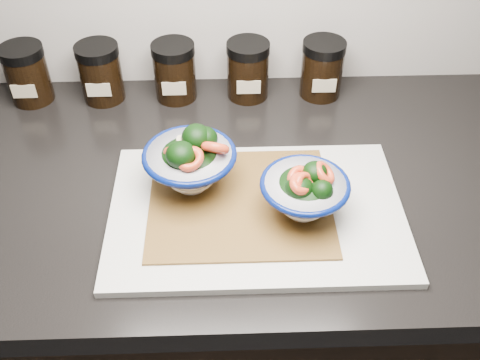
{
  "coord_description": "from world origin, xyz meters",
  "views": [
    {
      "loc": [
        0.07,
        0.76,
        1.52
      ],
      "look_at": [
        0.09,
        1.37,
        0.96
      ],
      "focal_mm": 42.0,
      "sensor_mm": 36.0,
      "label": 1
    }
  ],
  "objects_px": {
    "bowl_right": "(305,192)",
    "spice_jar_e": "(322,68)",
    "spice_jar_b": "(100,72)",
    "spice_jar_a": "(27,74)",
    "spice_jar_d": "(248,70)",
    "cutting_board": "(256,212)",
    "bowl_left": "(190,162)",
    "spice_jar_c": "(175,71)"
  },
  "relations": [
    {
      "from": "cutting_board",
      "to": "spice_jar_e",
      "type": "distance_m",
      "value": 0.36
    },
    {
      "from": "spice_jar_a",
      "to": "spice_jar_c",
      "type": "bearing_deg",
      "value": 0.0
    },
    {
      "from": "bowl_left",
      "to": "spice_jar_d",
      "type": "relative_size",
      "value": 1.29
    },
    {
      "from": "cutting_board",
      "to": "spice_jar_e",
      "type": "relative_size",
      "value": 3.98
    },
    {
      "from": "spice_jar_c",
      "to": "spice_jar_e",
      "type": "relative_size",
      "value": 1.0
    },
    {
      "from": "bowl_left",
      "to": "spice_jar_e",
      "type": "height_order",
      "value": "bowl_left"
    },
    {
      "from": "bowl_right",
      "to": "spice_jar_e",
      "type": "distance_m",
      "value": 0.35
    },
    {
      "from": "spice_jar_d",
      "to": "bowl_right",
      "type": "bearing_deg",
      "value": -78.74
    },
    {
      "from": "cutting_board",
      "to": "bowl_right",
      "type": "distance_m",
      "value": 0.09
    },
    {
      "from": "bowl_right",
      "to": "spice_jar_d",
      "type": "bearing_deg",
      "value": 101.26
    },
    {
      "from": "bowl_left",
      "to": "spice_jar_b",
      "type": "relative_size",
      "value": 1.29
    },
    {
      "from": "cutting_board",
      "to": "spice_jar_b",
      "type": "distance_m",
      "value": 0.44
    },
    {
      "from": "cutting_board",
      "to": "bowl_left",
      "type": "height_order",
      "value": "bowl_left"
    },
    {
      "from": "bowl_left",
      "to": "spice_jar_d",
      "type": "bearing_deg",
      "value": 69.89
    },
    {
      "from": "bowl_left",
      "to": "spice_jar_d",
      "type": "height_order",
      "value": "bowl_left"
    },
    {
      "from": "spice_jar_b",
      "to": "spice_jar_e",
      "type": "distance_m",
      "value": 0.42
    },
    {
      "from": "spice_jar_c",
      "to": "spice_jar_e",
      "type": "distance_m",
      "value": 0.28
    },
    {
      "from": "cutting_board",
      "to": "bowl_right",
      "type": "relative_size",
      "value": 3.39
    },
    {
      "from": "cutting_board",
      "to": "spice_jar_e",
      "type": "bearing_deg",
      "value": 66.46
    },
    {
      "from": "spice_jar_a",
      "to": "spice_jar_e",
      "type": "xyz_separation_m",
      "value": [
        0.56,
        0.0,
        0.0
      ]
    },
    {
      "from": "bowl_right",
      "to": "spice_jar_a",
      "type": "relative_size",
      "value": 1.18
    },
    {
      "from": "bowl_right",
      "to": "spice_jar_b",
      "type": "distance_m",
      "value": 0.49
    },
    {
      "from": "cutting_board",
      "to": "spice_jar_e",
      "type": "height_order",
      "value": "spice_jar_e"
    },
    {
      "from": "cutting_board",
      "to": "bowl_right",
      "type": "xyz_separation_m",
      "value": [
        0.07,
        -0.01,
        0.05
      ]
    },
    {
      "from": "bowl_right",
      "to": "spice_jar_a",
      "type": "bearing_deg",
      "value": 144.9
    },
    {
      "from": "bowl_left",
      "to": "spice_jar_b",
      "type": "distance_m",
      "value": 0.33
    },
    {
      "from": "spice_jar_a",
      "to": "spice_jar_e",
      "type": "distance_m",
      "value": 0.56
    },
    {
      "from": "spice_jar_d",
      "to": "spice_jar_e",
      "type": "distance_m",
      "value": 0.14
    },
    {
      "from": "spice_jar_a",
      "to": "spice_jar_b",
      "type": "distance_m",
      "value": 0.14
    },
    {
      "from": "cutting_board",
      "to": "spice_jar_a",
      "type": "xyz_separation_m",
      "value": [
        -0.42,
        0.33,
        0.05
      ]
    },
    {
      "from": "spice_jar_c",
      "to": "spice_jar_d",
      "type": "distance_m",
      "value": 0.14
    },
    {
      "from": "spice_jar_a",
      "to": "spice_jar_c",
      "type": "distance_m",
      "value": 0.28
    },
    {
      "from": "spice_jar_a",
      "to": "spice_jar_c",
      "type": "xyz_separation_m",
      "value": [
        0.28,
        0.0,
        0.0
      ]
    },
    {
      "from": "cutting_board",
      "to": "spice_jar_c",
      "type": "distance_m",
      "value": 0.36
    },
    {
      "from": "bowl_right",
      "to": "spice_jar_d",
      "type": "xyz_separation_m",
      "value": [
        -0.07,
        0.34,
        -0.0
      ]
    },
    {
      "from": "cutting_board",
      "to": "bowl_right",
      "type": "bearing_deg",
      "value": -10.63
    },
    {
      "from": "spice_jar_e",
      "to": "bowl_right",
      "type": "bearing_deg",
      "value": -102.26
    },
    {
      "from": "bowl_left",
      "to": "spice_jar_c",
      "type": "relative_size",
      "value": 1.29
    },
    {
      "from": "spice_jar_b",
      "to": "spice_jar_d",
      "type": "xyz_separation_m",
      "value": [
        0.28,
        0.0,
        0.0
      ]
    },
    {
      "from": "spice_jar_a",
      "to": "spice_jar_e",
      "type": "height_order",
      "value": "same"
    },
    {
      "from": "spice_jar_e",
      "to": "cutting_board",
      "type": "bearing_deg",
      "value": -113.54
    },
    {
      "from": "spice_jar_e",
      "to": "spice_jar_b",
      "type": "bearing_deg",
      "value": 180.0
    }
  ]
}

